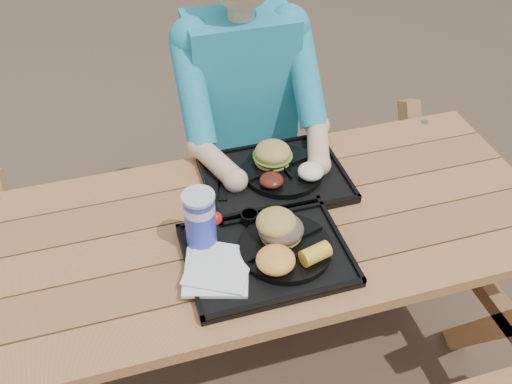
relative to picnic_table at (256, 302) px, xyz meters
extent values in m
plane|color=#999999|center=(0.00, 0.00, -0.38)|extent=(60.00, 60.00, 0.00)
cube|color=black|center=(-0.01, -0.14, 0.39)|extent=(0.45, 0.35, 0.02)
cube|color=black|center=(0.11, 0.17, 0.39)|extent=(0.45, 0.35, 0.02)
cylinder|color=black|center=(0.05, -0.14, 0.41)|extent=(0.26, 0.26, 0.02)
cylinder|color=black|center=(0.14, 0.18, 0.41)|extent=(0.26, 0.26, 0.02)
cube|color=white|center=(-0.16, -0.17, 0.40)|extent=(0.22, 0.22, 0.02)
cylinder|color=#1827BA|center=(-0.17, -0.05, 0.48)|extent=(0.09, 0.09, 0.17)
cylinder|color=black|center=(-0.02, 0.00, 0.41)|extent=(0.05, 0.05, 0.03)
cylinder|color=yellow|center=(0.04, -0.01, 0.41)|extent=(0.05, 0.05, 0.03)
ellipsoid|color=#FFB043|center=(-0.01, -0.21, 0.44)|extent=(0.11, 0.11, 0.05)
cube|color=black|center=(-0.06, 0.18, 0.40)|extent=(0.06, 0.15, 0.01)
ellipsoid|color=#531A10|center=(0.09, 0.12, 0.43)|extent=(0.08, 0.08, 0.03)
ellipsoid|color=white|center=(0.21, 0.12, 0.44)|extent=(0.08, 0.08, 0.05)
camera|label=1|loc=(-0.34, -1.16, 1.58)|focal=40.00mm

